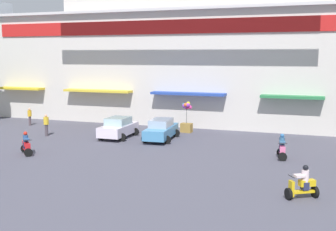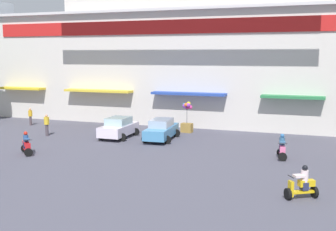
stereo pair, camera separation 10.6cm
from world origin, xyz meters
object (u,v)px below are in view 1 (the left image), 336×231
Objects in this scene: parked_car_1 at (161,130)px; scooter_rider_4 at (303,185)px; parked_car_0 at (118,128)px; pedestrian_0 at (46,124)px; scooter_rider_1 at (26,145)px; scooter_rider_3 at (282,148)px; balloon_vendor_cart at (187,119)px; pedestrian_2 at (30,116)px.

scooter_rider_4 is at bearing -44.20° from parked_car_1.
parked_car_1 is at bearing 5.21° from parked_car_0.
scooter_rider_4 is 0.89× the size of pedestrian_0.
scooter_rider_4 is 21.31m from pedestrian_0.
scooter_rider_4 is at bearing -9.73° from scooter_rider_1.
parked_car_1 is 2.89× the size of scooter_rider_3.
pedestrian_2 is at bearing -174.24° from balloon_vendor_cart.
scooter_rider_4 is (1.47, -7.23, -0.01)m from scooter_rider_3.
balloon_vendor_cart is (-8.12, 6.55, 0.48)m from scooter_rider_3.
scooter_rider_1 is 0.58× the size of balloon_vendor_cart.
parked_car_1 is 3.73m from balloon_vendor_cart.
pedestrian_2 is at bearing 152.69° from scooter_rider_4.
pedestrian_0 is (-9.02, -1.56, 0.18)m from parked_car_1.
parked_car_0 is 3.40m from parked_car_1.
scooter_rider_4 is (16.94, -2.90, 0.02)m from scooter_rider_1.
parked_car_1 reaches higher than scooter_rider_1.
balloon_vendor_cart reaches higher than scooter_rider_4.
pedestrian_2 is (-22.43, 5.11, 0.26)m from scooter_rider_3.
scooter_rider_3 is (12.38, -2.63, -0.15)m from parked_car_0.
parked_car_0 is 2.48× the size of pedestrian_2.
balloon_vendor_cart is (0.88, 3.61, 0.33)m from parked_car_1.
pedestrian_0 is 1.08× the size of pedestrian_2.
parked_car_1 is 2.61× the size of pedestrian_0.
scooter_rider_1 is at bearing -65.98° from pedestrian_0.
balloon_vendor_cart is (4.26, 3.92, 0.33)m from parked_car_0.
parked_car_1 reaches higher than scooter_rider_3.
scooter_rider_3 is 0.98× the size of pedestrian_2.
parked_car_1 is 14.60m from scooter_rider_4.
parked_car_0 reaches higher than scooter_rider_4.
scooter_rider_4 is at bearing -78.50° from scooter_rider_3.
scooter_rider_1 is 0.93× the size of pedestrian_2.
balloon_vendor_cart reaches higher than scooter_rider_1.
parked_car_0 is at bearing -13.84° from pedestrian_2.
pedestrian_0 is at bearing 175.59° from scooter_rider_3.
parked_car_1 is at bearing -103.64° from balloon_vendor_cart.
parked_car_0 is 12.66m from scooter_rider_3.
scooter_rider_4 is 0.60× the size of balloon_vendor_cart.
pedestrian_2 is at bearing 166.16° from parked_car_0.
parked_car_1 is (3.39, 0.31, -0.00)m from parked_car_0.
balloon_vendor_cart is (14.31, 1.44, 0.22)m from pedestrian_2.
balloon_vendor_cart is at bearing 42.60° from parked_car_0.
balloon_vendor_cart reaches higher than scooter_rider_3.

